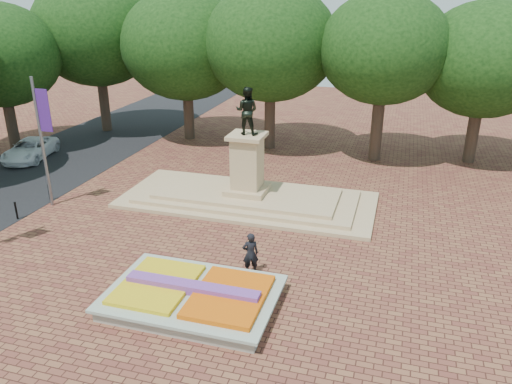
{
  "coord_description": "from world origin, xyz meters",
  "views": [
    {
      "loc": [
        7.78,
        -16.49,
        10.97
      ],
      "look_at": [
        1.6,
        4.3,
        2.2
      ],
      "focal_mm": 35.0,
      "sensor_mm": 36.0,
      "label": 1
    }
  ],
  "objects_px": {
    "flower_bed": "(193,296)",
    "monument": "(247,187)",
    "van": "(30,149)",
    "pedestrian": "(250,254)"
  },
  "relations": [
    {
      "from": "monument",
      "to": "van",
      "type": "height_order",
      "value": "monument"
    },
    {
      "from": "van",
      "to": "flower_bed",
      "type": "bearing_deg",
      "value": -49.25
    },
    {
      "from": "monument",
      "to": "van",
      "type": "distance_m",
      "value": 17.12
    },
    {
      "from": "flower_bed",
      "to": "monument",
      "type": "height_order",
      "value": "monument"
    },
    {
      "from": "monument",
      "to": "pedestrian",
      "type": "distance_m",
      "value": 7.62
    },
    {
      "from": "flower_bed",
      "to": "monument",
      "type": "relative_size",
      "value": 0.45
    },
    {
      "from": "flower_bed",
      "to": "monument",
      "type": "bearing_deg",
      "value": 95.87
    },
    {
      "from": "flower_bed",
      "to": "van",
      "type": "relative_size",
      "value": 1.25
    },
    {
      "from": "van",
      "to": "pedestrian",
      "type": "distance_m",
      "value": 21.81
    },
    {
      "from": "pedestrian",
      "to": "monument",
      "type": "bearing_deg",
      "value": -99.59
    }
  ]
}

